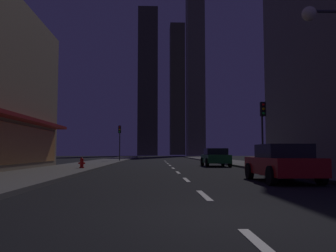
% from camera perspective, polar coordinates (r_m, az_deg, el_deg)
% --- Properties ---
extents(ground_plane, '(78.00, 136.00, 0.10)m').
position_cam_1_polar(ground_plane, '(38.17, -0.20, -6.07)').
color(ground_plane, black).
extents(sidewalk_right, '(4.00, 76.00, 0.15)m').
position_cam_1_polar(sidewalk_right, '(39.04, 10.17, -5.78)').
color(sidewalk_right, '#605E59').
rests_on(sidewalk_right, ground).
extents(sidewalk_left, '(4.00, 76.00, 0.15)m').
position_cam_1_polar(sidewalk_left, '(38.57, -10.71, -5.79)').
color(sidewalk_left, '#605E59').
rests_on(sidewalk_left, ground).
extents(lane_marking_center, '(0.16, 43.80, 0.01)m').
position_cam_1_polar(lane_marking_center, '(24.99, 0.84, -6.89)').
color(lane_marking_center, silver).
rests_on(lane_marking_center, ground).
extents(skyscraper_distant_tall, '(6.66, 5.79, 50.22)m').
position_cam_1_polar(skyscraper_distant_tall, '(119.82, -3.29, 7.27)').
color(skyscraper_distant_tall, '#39362B').
rests_on(skyscraper_distant_tall, ground).
extents(skyscraper_distant_mid, '(6.19, 7.75, 55.77)m').
position_cam_1_polar(skyscraper_distant_mid, '(150.29, 1.51, 5.98)').
color(skyscraper_distant_mid, '#373429').
rests_on(skyscraper_distant_mid, ground).
extents(skyscraper_distant_short, '(5.66, 8.55, 58.78)m').
position_cam_1_polar(skyscraper_distant_short, '(120.97, 4.45, 9.24)').
color(skyscraper_distant_short, brown).
rests_on(skyscraper_distant_short, ground).
extents(car_parked_near, '(1.98, 4.24, 1.45)m').
position_cam_1_polar(car_parked_near, '(14.26, 18.05, -5.70)').
color(car_parked_near, '#B21919').
rests_on(car_parked_near, ground).
extents(car_parked_far, '(1.98, 4.24, 1.45)m').
position_cam_1_polar(car_parked_far, '(28.63, 7.73, -5.05)').
color(car_parked_far, '#1E722D').
rests_on(car_parked_far, ground).
extents(fire_hydrant_far_left, '(0.42, 0.30, 0.65)m').
position_cam_1_polar(fire_hydrant_far_left, '(22.81, -13.86, -5.89)').
color(fire_hydrant_far_left, red).
rests_on(fire_hydrant_far_left, sidewalk_left).
extents(traffic_light_near_right, '(0.32, 0.48, 4.20)m').
position_cam_1_polar(traffic_light_near_right, '(22.86, 15.17, 1.01)').
color(traffic_light_near_right, '#2D2D2D').
rests_on(traffic_light_near_right, sidewalk_right).
extents(traffic_light_far_left, '(0.32, 0.48, 4.20)m').
position_cam_1_polar(traffic_light_far_left, '(42.15, -7.87, -1.45)').
color(traffic_light_far_left, '#2D2D2D').
rests_on(traffic_light_far_left, sidewalk_left).
extents(street_lamp_right, '(1.96, 0.56, 6.58)m').
position_cam_1_polar(street_lamp_right, '(15.00, 24.90, 11.27)').
color(street_lamp_right, '#38383D').
rests_on(street_lamp_right, sidewalk_right).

